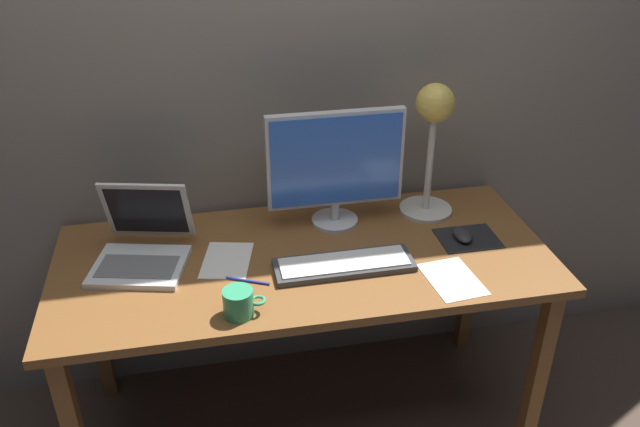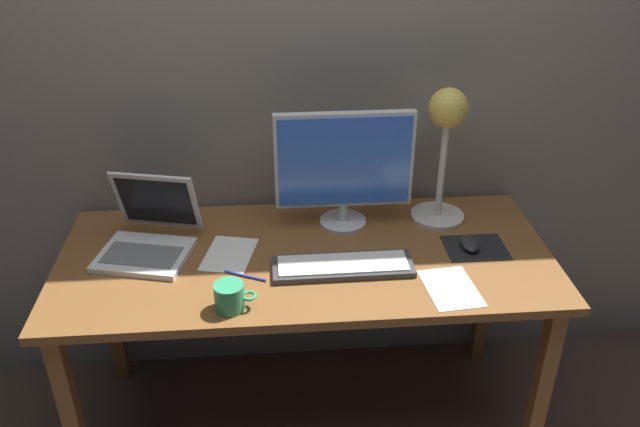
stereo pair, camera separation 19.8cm
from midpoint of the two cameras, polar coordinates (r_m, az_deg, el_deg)
The scene contains 13 objects.
ground_plane at distance 2.59m, azimuth -3.50°, elevation -17.56°, with size 4.80×4.80×0.00m, color #47382D.
back_wall at distance 2.24m, azimuth -6.03°, elevation 13.97°, with size 4.80×0.06×2.60m, color gray.
desk at distance 2.16m, azimuth -4.03°, elevation -5.54°, with size 1.60×0.70×0.74m.
monitor at distance 2.18m, azimuth -1.23°, elevation 4.28°, with size 0.47×0.16×0.41m.
keyboard_main at distance 2.04m, azimuth -0.66°, elevation -4.58°, with size 0.44×0.14×0.03m.
laptop at distance 2.17m, azimuth -17.82°, elevation -2.26°, with size 0.34×0.36×0.24m.
desk_lamp at distance 2.23m, azimuth 7.39°, elevation 7.49°, with size 0.19×0.19×0.48m.
mousepad at distance 2.23m, azimuth 10.40°, elevation -2.23°, with size 0.20×0.16×0.00m, color black.
mouse at distance 2.21m, azimuth 9.91°, elevation -1.93°, with size 0.06×0.10×0.03m, color #28282B.
coffee_mug at distance 1.86m, azimuth -10.18°, elevation -7.82°, with size 0.12×0.09×0.08m.
paper_sheet_near_mouse at distance 2.12m, azimuth -10.85°, elevation -4.12°, with size 0.15×0.21×0.00m, color white.
paper_sheet_by_keyboard at distance 2.02m, azimuth 8.82°, elevation -5.81°, with size 0.15×0.21×0.00m, color white.
pen at distance 2.01m, azimuth -9.19°, elevation -5.95°, with size 0.01×0.01×0.14m, color #2633A5.
Camera 1 is at (-0.29, -1.74, 1.90)m, focal length 36.47 mm.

